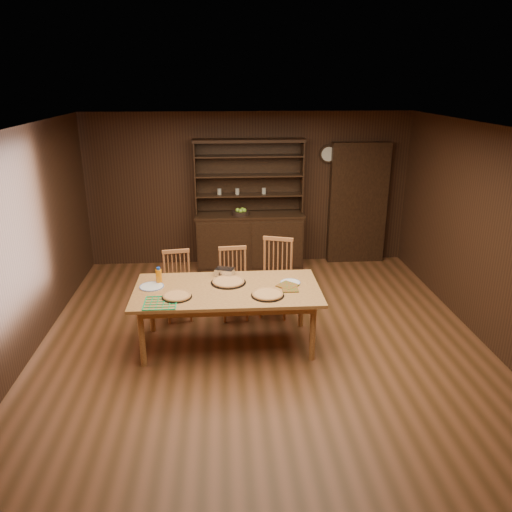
{
  "coord_description": "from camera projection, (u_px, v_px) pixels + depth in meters",
  "views": [
    {
      "loc": [
        -0.46,
        -5.43,
        3.11
      ],
      "look_at": [
        -0.05,
        0.4,
        1.02
      ],
      "focal_mm": 35.0,
      "sensor_mm": 36.0,
      "label": 1
    }
  ],
  "objects": [
    {
      "name": "plate_left",
      "position": [
        152.0,
        286.0,
        5.96
      ],
      "size": [
        0.29,
        0.29,
        0.02
      ],
      "color": "silver",
      "rests_on": "dining_table"
    },
    {
      "name": "wall_clock",
      "position": [
        328.0,
        154.0,
        8.41
      ],
      "size": [
        0.3,
        0.05,
        0.3
      ],
      "color": "black",
      "rests_on": "room_shell"
    },
    {
      "name": "dining_table",
      "position": [
        227.0,
        294.0,
        5.95
      ],
      "size": [
        2.21,
        1.1,
        0.75
      ],
      "color": "#C99045",
      "rests_on": "floor"
    },
    {
      "name": "doorway",
      "position": [
        358.0,
        203.0,
        8.68
      ],
      "size": [
        1.0,
        0.18,
        2.1
      ],
      "primitive_type": "cube",
      "color": "black",
      "rests_on": "floor"
    },
    {
      "name": "foil_dish",
      "position": [
        225.0,
        272.0,
        6.31
      ],
      "size": [
        0.27,
        0.23,
        0.09
      ],
      "primitive_type": "cube",
      "rotation": [
        0.0,
        0.0,
        -0.33
      ],
      "color": "white",
      "rests_on": "dining_table"
    },
    {
      "name": "china_hutch",
      "position": [
        249.0,
        233.0,
        8.57
      ],
      "size": [
        1.84,
        0.52,
        2.17
      ],
      "color": "black",
      "rests_on": "floor"
    },
    {
      "name": "juice_bottle",
      "position": [
        159.0,
        276.0,
        6.05
      ],
      "size": [
        0.07,
        0.07,
        0.21
      ],
      "color": "orange",
      "rests_on": "dining_table"
    },
    {
      "name": "pizza_center",
      "position": [
        228.0,
        282.0,
        6.08
      ],
      "size": [
        0.43,
        0.43,
        0.04
      ],
      "color": "black",
      "rests_on": "dining_table"
    },
    {
      "name": "room_shell",
      "position": [
        263.0,
        221.0,
        5.65
      ],
      "size": [
        6.0,
        6.0,
        6.0
      ],
      "color": "beige",
      "rests_on": "floor"
    },
    {
      "name": "pizza_right",
      "position": [
        268.0,
        294.0,
        5.72
      ],
      "size": [
        0.38,
        0.38,
        0.04
      ],
      "color": "black",
      "rests_on": "dining_table"
    },
    {
      "name": "plate_right",
      "position": [
        290.0,
        283.0,
        6.07
      ],
      "size": [
        0.24,
        0.24,
        0.02
      ],
      "color": "silver",
      "rests_on": "dining_table"
    },
    {
      "name": "chair_left",
      "position": [
        178.0,
        283.0,
        6.75
      ],
      "size": [
        0.43,
        0.42,
        0.94
      ],
      "rotation": [
        0.0,
        0.0,
        0.14
      ],
      "color": "#B66A3E",
      "rests_on": "floor"
    },
    {
      "name": "cooling_rack",
      "position": [
        160.0,
        303.0,
        5.53
      ],
      "size": [
        0.46,
        0.46,
        0.02
      ],
      "primitive_type": null,
      "rotation": [
        0.0,
        0.0,
        0.39
      ],
      "color": "#0DAA5A",
      "rests_on": "dining_table"
    },
    {
      "name": "pot_holder_b",
      "position": [
        288.0,
        286.0,
        5.99
      ],
      "size": [
        0.3,
        0.3,
        0.02
      ],
      "primitive_type": "cube",
      "rotation": [
        0.0,
        0.0,
        -0.76
      ],
      "color": "#B32614",
      "rests_on": "dining_table"
    },
    {
      "name": "chair_center",
      "position": [
        234.0,
        280.0,
        6.77
      ],
      "size": [
        0.43,
        0.41,
        0.97
      ],
      "rotation": [
        0.0,
        0.0,
        0.09
      ],
      "color": "#B66A3E",
      "rests_on": "floor"
    },
    {
      "name": "chair_right",
      "position": [
        276.0,
        274.0,
        6.85
      ],
      "size": [
        0.55,
        0.53,
        1.07
      ],
      "rotation": [
        0.0,
        0.0,
        -0.31
      ],
      "color": "#B66A3E",
      "rests_on": "floor"
    },
    {
      "name": "pot_holder_a",
      "position": [
        290.0,
        289.0,
        5.89
      ],
      "size": [
        0.19,
        0.19,
        0.01
      ],
      "primitive_type": "cube",
      "rotation": [
        0.0,
        0.0,
        -0.04
      ],
      "color": "#B32614",
      "rests_on": "dining_table"
    },
    {
      "name": "pizza_left",
      "position": [
        177.0,
        296.0,
        5.68
      ],
      "size": [
        0.35,
        0.35,
        0.04
      ],
      "color": "black",
      "rests_on": "dining_table"
    },
    {
      "name": "floor",
      "position": [
        262.0,
        344.0,
        6.18
      ],
      "size": [
        6.0,
        6.0,
        0.0
      ],
      "primitive_type": "plane",
      "color": "brown",
      "rests_on": "ground"
    },
    {
      "name": "fruit_bowl",
      "position": [
        241.0,
        212.0,
        8.37
      ],
      "size": [
        0.29,
        0.29,
        0.12
      ],
      "color": "black",
      "rests_on": "china_hutch"
    }
  ]
}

